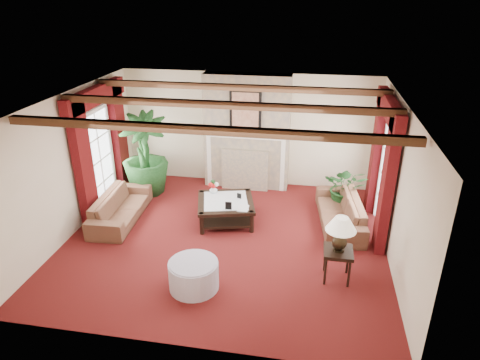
% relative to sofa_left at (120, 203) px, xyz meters
% --- Properties ---
extents(floor, '(6.00, 6.00, 0.00)m').
position_rel_sofa_left_xyz_m(floor, '(2.31, -0.40, -0.38)').
color(floor, '#480D0D').
rests_on(floor, ground).
extents(ceiling, '(6.00, 6.00, 0.00)m').
position_rel_sofa_left_xyz_m(ceiling, '(2.31, -0.40, 2.32)').
color(ceiling, white).
rests_on(ceiling, floor).
extents(back_wall, '(6.00, 0.02, 2.70)m').
position_rel_sofa_left_xyz_m(back_wall, '(2.31, 2.35, 0.97)').
color(back_wall, beige).
rests_on(back_wall, ground).
extents(left_wall, '(0.02, 5.50, 2.70)m').
position_rel_sofa_left_xyz_m(left_wall, '(-0.69, -0.40, 0.97)').
color(left_wall, beige).
rests_on(left_wall, ground).
extents(right_wall, '(0.02, 5.50, 2.70)m').
position_rel_sofa_left_xyz_m(right_wall, '(5.31, -0.40, 0.97)').
color(right_wall, beige).
rests_on(right_wall, ground).
extents(ceiling_beams, '(6.00, 3.00, 0.12)m').
position_rel_sofa_left_xyz_m(ceiling_beams, '(2.31, -0.40, 2.26)').
color(ceiling_beams, '#3B2012').
rests_on(ceiling_beams, ceiling).
extents(fireplace, '(2.00, 0.52, 2.70)m').
position_rel_sofa_left_xyz_m(fireplace, '(2.31, 2.15, 2.32)').
color(fireplace, tan).
rests_on(fireplace, ground).
extents(french_door_left, '(0.10, 1.10, 2.16)m').
position_rel_sofa_left_xyz_m(french_door_left, '(-0.66, 0.60, 1.75)').
color(french_door_left, white).
rests_on(french_door_left, ground).
extents(french_door_right, '(0.10, 1.10, 2.16)m').
position_rel_sofa_left_xyz_m(french_door_right, '(5.28, 0.60, 1.75)').
color(french_door_right, white).
rests_on(french_door_right, ground).
extents(curtains_left, '(0.20, 2.40, 2.55)m').
position_rel_sofa_left_xyz_m(curtains_left, '(-0.55, 0.60, 2.17)').
color(curtains_left, '#480A09').
rests_on(curtains_left, ground).
extents(curtains_right, '(0.20, 2.40, 2.55)m').
position_rel_sofa_left_xyz_m(curtains_right, '(5.17, 0.60, 2.17)').
color(curtains_right, '#480A09').
rests_on(curtains_right, ground).
extents(sofa_left, '(1.98, 0.77, 0.75)m').
position_rel_sofa_left_xyz_m(sofa_left, '(0.00, 0.00, 0.00)').
color(sofa_left, black).
rests_on(sofa_left, ground).
extents(sofa_right, '(2.11, 1.00, 0.77)m').
position_rel_sofa_left_xyz_m(sofa_right, '(4.48, 0.59, 0.01)').
color(sofa_right, black).
rests_on(sofa_right, ground).
extents(potted_palm, '(2.02, 2.44, 1.07)m').
position_rel_sofa_left_xyz_m(potted_palm, '(0.06, 1.35, 0.16)').
color(potted_palm, black).
rests_on(potted_palm, ground).
extents(small_plant, '(1.19, 1.26, 0.78)m').
position_rel_sofa_left_xyz_m(small_plant, '(4.62, 1.33, 0.01)').
color(small_plant, black).
rests_on(small_plant, ground).
extents(coffee_table, '(1.36, 1.36, 0.46)m').
position_rel_sofa_left_xyz_m(coffee_table, '(2.17, 0.31, -0.15)').
color(coffee_table, black).
rests_on(coffee_table, ground).
extents(side_table, '(0.59, 0.59, 0.55)m').
position_rel_sofa_left_xyz_m(side_table, '(4.37, -1.27, -0.10)').
color(side_table, black).
rests_on(side_table, ground).
extents(ottoman, '(0.80, 0.80, 0.47)m').
position_rel_sofa_left_xyz_m(ottoman, '(2.10, -1.91, -0.14)').
color(ottoman, '#A29AAE').
rests_on(ottoman, ground).
extents(table_lamp, '(0.49, 0.49, 0.62)m').
position_rel_sofa_left_xyz_m(table_lamp, '(4.37, -1.27, 0.49)').
color(table_lamp, black).
rests_on(table_lamp, side_table).
extents(flower_vase, '(0.22, 0.23, 0.17)m').
position_rel_sofa_left_xyz_m(flower_vase, '(1.84, 0.62, 0.17)').
color(flower_vase, silver).
rests_on(flower_vase, coffee_table).
extents(book, '(0.21, 0.03, 0.29)m').
position_rel_sofa_left_xyz_m(book, '(2.47, 0.02, 0.23)').
color(book, black).
rests_on(book, coffee_table).
extents(photo_frame_a, '(0.13, 0.03, 0.17)m').
position_rel_sofa_left_xyz_m(photo_frame_a, '(2.30, -0.05, 0.17)').
color(photo_frame_a, black).
rests_on(photo_frame_a, coffee_table).
extents(photo_frame_b, '(0.09, 0.05, 0.12)m').
position_rel_sofa_left_xyz_m(photo_frame_b, '(2.42, 0.46, 0.14)').
color(photo_frame_b, black).
rests_on(photo_frame_b, coffee_table).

